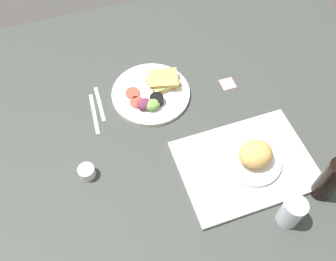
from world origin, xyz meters
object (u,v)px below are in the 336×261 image
object	(u,v)px
serving_tray	(245,164)
knife	(94,114)
drinking_glass	(292,212)
sticky_note	(228,84)
soda_bottle	(330,180)
plate_with_salad	(153,93)
espresso_cup	(87,172)
fork	(100,104)
bread_plate_near	(254,156)

from	to	relation	value
serving_tray	knife	world-z (taller)	serving_tray
drinking_glass	sticky_note	world-z (taller)	drinking_glass
soda_bottle	knife	size ratio (longest dim) A/B	0.97
plate_with_salad	knife	world-z (taller)	plate_with_salad
serving_tray	espresso_cup	xyz separation A→B (cm)	(52.05, -13.82, 1.20)
knife	sticky_note	size ratio (longest dim) A/B	3.39
fork	knife	world-z (taller)	same
knife	soda_bottle	bearing A→B (deg)	52.87
serving_tray	bread_plate_near	xyz separation A→B (cm)	(-2.42, 0.09, 4.36)
serving_tray	fork	xyz separation A→B (cm)	(41.58, -42.04, -0.55)
bread_plate_near	espresso_cup	bearing A→B (deg)	-14.32
soda_bottle	fork	world-z (taller)	soda_bottle
soda_bottle	serving_tray	bearing A→B (deg)	-41.57
bread_plate_near	sticky_note	size ratio (longest dim) A/B	3.53
drinking_glass	soda_bottle	bearing A→B (deg)	-162.64
serving_tray	drinking_glass	bearing A→B (deg)	101.41
bread_plate_near	espresso_cup	xyz separation A→B (cm)	(54.48, -13.91, -3.16)
drinking_glass	plate_with_salad	bearing A→B (deg)	-67.54
bread_plate_near	knife	size ratio (longest dim) A/B	1.04
serving_tray	fork	bearing A→B (deg)	-45.32
bread_plate_near	sticky_note	distance (cm)	36.80
serving_tray	drinking_glass	world-z (taller)	drinking_glass
serving_tray	fork	distance (cm)	59.13
serving_tray	sticky_note	world-z (taller)	serving_tray
serving_tray	knife	xyz separation A→B (cm)	(44.58, -38.04, -0.55)
soda_bottle	espresso_cup	size ratio (longest dim) A/B	3.30
fork	plate_with_salad	bearing A→B (deg)	84.90
drinking_glass	espresso_cup	xyz separation A→B (cm)	(56.39, -35.31, -3.85)
drinking_glass	serving_tray	bearing A→B (deg)	-78.59
plate_with_salad	espresso_cup	bearing A→B (deg)	39.68
serving_tray	knife	bearing A→B (deg)	-40.48
drinking_glass	espresso_cup	bearing A→B (deg)	-32.05
plate_with_salad	bread_plate_near	bearing A→B (deg)	120.45
drinking_glass	espresso_cup	size ratio (longest dim) A/B	2.09
bread_plate_near	sticky_note	xyz separation A→B (cm)	(-6.83, -35.80, -5.10)
serving_tray	plate_with_salad	xyz separation A→B (cm)	(20.93, -39.64, 0.83)
plate_with_salad	drinking_glass	size ratio (longest dim) A/B	2.60
serving_tray	knife	distance (cm)	58.61
bread_plate_near	plate_with_salad	xyz separation A→B (cm)	(23.36, -39.73, -3.52)
bread_plate_near	plate_with_salad	distance (cm)	46.22
serving_tray	fork	world-z (taller)	serving_tray
plate_with_salad	fork	size ratio (longest dim) A/B	1.79
bread_plate_near	plate_with_salad	bearing A→B (deg)	-59.55
bread_plate_near	fork	xyz separation A→B (cm)	(44.00, -42.13, -4.91)
plate_with_salad	sticky_note	bearing A→B (deg)	172.58
espresso_cup	knife	bearing A→B (deg)	-107.15
espresso_cup	sticky_note	size ratio (longest dim) A/B	1.00
bread_plate_near	drinking_glass	size ratio (longest dim) A/B	1.69
plate_with_salad	sticky_note	world-z (taller)	plate_with_salad
serving_tray	soda_bottle	bearing A→B (deg)	138.43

